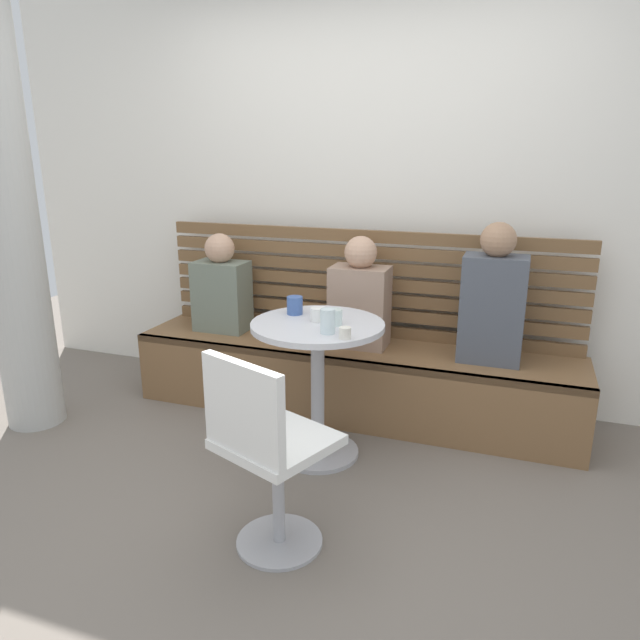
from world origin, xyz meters
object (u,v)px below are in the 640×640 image
object	(u,v)px
person_child_left	(222,288)
cup_espresso_small	(345,333)
person_adult	(493,300)
cup_ceramic_white	(318,314)
white_chair	(266,449)
cup_glass_short	(334,317)
booth_bench	(350,379)
cafe_table	(318,364)
cup_mug_blue	(295,305)
cup_glass_tall	(328,321)
person_child_middle	(360,298)

from	to	relation	value
person_child_left	cup_espresso_small	world-z (taller)	person_child_left
person_adult	cup_ceramic_white	size ratio (longest dim) A/B	9.67
white_chair	cup_glass_short	size ratio (longest dim) A/B	10.63
booth_bench	person_child_left	bearing A→B (deg)	177.59
person_child_left	cafe_table	bearing A→B (deg)	-34.04
cup_glass_short	cup_mug_blue	distance (m)	0.28
cup_glass_tall	person_child_left	bearing A→B (deg)	142.88
cup_glass_short	cafe_table	bearing A→B (deg)	174.49
cup_espresso_small	cafe_table	bearing A→B (deg)	135.71
white_chair	cup_espresso_small	world-z (taller)	white_chair
white_chair	person_child_middle	distance (m)	1.41
cup_glass_tall	cup_glass_short	bearing A→B (deg)	95.70
cafe_table	cup_ceramic_white	bearing A→B (deg)	102.94
cup_mug_blue	cup_glass_tall	bearing A→B (deg)	-43.55
cafe_table	person_child_middle	size ratio (longest dim) A/B	1.12
cup_mug_blue	cup_glass_tall	distance (m)	0.38
person_child_middle	person_child_left	bearing A→B (deg)	179.37
cup_espresso_small	cup_glass_tall	bearing A→B (deg)	153.20
cafe_table	cup_glass_tall	size ratio (longest dim) A/B	6.17
cup_espresso_small	white_chair	bearing A→B (deg)	-102.16
person_child_left	person_adult	bearing A→B (deg)	-0.65
white_chair	cup_glass_short	xyz separation A→B (m)	(0.01, 0.80, 0.32)
cup_glass_tall	white_chair	bearing A→B (deg)	-92.52
person_adult	cup_glass_tall	xyz separation A→B (m)	(-0.71, -0.72, 0.01)
cafe_table	person_child_left	xyz separation A→B (m)	(-0.87, 0.59, 0.20)
cafe_table	person_adult	distance (m)	1.03
cup_glass_short	person_adult	bearing A→B (deg)	38.70
white_chair	person_child_left	world-z (taller)	person_child_left
booth_bench	cup_mug_blue	size ratio (longest dim) A/B	28.42
booth_bench	cup_glass_tall	world-z (taller)	cup_glass_tall
person_child_middle	cup_glass_tall	xyz separation A→B (m)	(0.05, -0.73, 0.07)
cup_glass_short	person_child_left	bearing A→B (deg)	148.18
cup_espresso_small	person_child_left	bearing A→B (deg)	143.75
booth_bench	white_chair	size ratio (longest dim) A/B	3.18
booth_bench	cup_glass_short	distance (m)	0.80
cup_glass_short	cup_espresso_small	bearing A→B (deg)	-59.08
person_child_left	cup_glass_tall	xyz separation A→B (m)	(0.98, -0.74, 0.08)
person_child_middle	cup_ceramic_white	distance (m)	0.56
person_child_middle	cup_ceramic_white	size ratio (longest dim) A/B	8.28
person_adult	person_child_left	world-z (taller)	person_adult
cafe_table	person_adult	world-z (taller)	person_adult
cup_glass_short	cup_glass_tall	size ratio (longest dim) A/B	0.67
booth_bench	cafe_table	distance (m)	0.63
cup_espresso_small	booth_bench	bearing A→B (deg)	104.25
person_child_middle	cup_glass_short	size ratio (longest dim) A/B	8.28
person_child_middle	cup_glass_tall	distance (m)	0.74
person_adult	cup_mug_blue	distance (m)	1.09
person_child_middle	person_adult	bearing A→B (deg)	-0.67
white_chair	person_child_left	bearing A→B (deg)	124.19
cafe_table	person_adult	size ratio (longest dim) A/B	0.96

